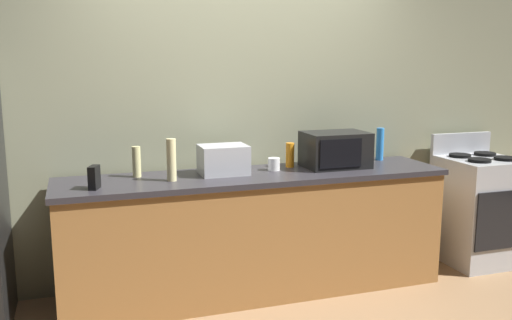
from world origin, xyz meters
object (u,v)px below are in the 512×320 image
(bottle_dish_soap, at_px, (290,155))
(mug_white, at_px, (274,164))
(bottle_hand_soap, at_px, (171,160))
(microwave, at_px, (335,150))
(stove_range, at_px, (478,209))
(toaster_oven, at_px, (223,160))
(cordless_phone, at_px, (94,177))
(bottle_vinegar, at_px, (137,162))
(bottle_spray_cleaner, at_px, (380,144))

(bottle_dish_soap, relative_size, mug_white, 2.00)
(bottle_hand_soap, bearing_deg, microwave, 4.32)
(stove_range, distance_m, bottle_hand_soap, 2.69)
(toaster_oven, xyz_separation_m, cordless_phone, (-0.90, -0.20, -0.03))
(stove_range, distance_m, mug_white, 1.90)
(stove_range, distance_m, toaster_oven, 2.29)
(cordless_phone, distance_m, bottle_dish_soap, 1.48)
(stove_range, relative_size, bottle_vinegar, 4.97)
(cordless_phone, height_order, mug_white, cordless_phone)
(stove_range, distance_m, bottle_dish_soap, 1.76)
(cordless_phone, relative_size, mug_white, 1.60)
(bottle_vinegar, bearing_deg, cordless_phone, -136.08)
(bottle_dish_soap, xyz_separation_m, bottle_hand_soap, (-0.95, -0.20, 0.05))
(cordless_phone, height_order, bottle_dish_soap, bottle_dish_soap)
(bottle_dish_soap, bearing_deg, microwave, -17.76)
(bottle_dish_soap, bearing_deg, toaster_oven, -170.38)
(stove_range, xyz_separation_m, bottle_hand_soap, (-2.62, -0.05, 0.58))
(bottle_vinegar, bearing_deg, stove_range, -3.05)
(toaster_oven, distance_m, bottle_vinegar, 0.61)
(bottle_vinegar, distance_m, mug_white, 1.00)
(cordless_phone, relative_size, bottle_spray_cleaner, 0.56)
(bottle_hand_soap, distance_m, bottle_spray_cleaner, 1.78)
(microwave, distance_m, mug_white, 0.50)
(bottle_dish_soap, xyz_separation_m, bottle_vinegar, (-1.16, -0.00, 0.01))
(stove_range, bearing_deg, bottle_dish_soap, 174.74)
(bottle_spray_cleaner, xyz_separation_m, mug_white, (-0.97, -0.13, -0.09))
(toaster_oven, distance_m, bottle_hand_soap, 0.41)
(cordless_phone, bearing_deg, bottle_spray_cleaner, 28.70)
(microwave, xyz_separation_m, toaster_oven, (-0.88, 0.01, -0.03))
(cordless_phone, xyz_separation_m, bottle_dish_soap, (1.46, 0.29, 0.02))
(toaster_oven, bearing_deg, stove_range, -1.55)
(bottle_dish_soap, height_order, bottle_spray_cleaner, bottle_spray_cleaner)
(microwave, bearing_deg, stove_range, -2.05)
(bottle_vinegar, xyz_separation_m, bottle_hand_soap, (0.21, -0.20, 0.04))
(stove_range, xyz_separation_m, cordless_phone, (-3.13, -0.14, 0.51))
(bottle_vinegar, bearing_deg, microwave, -3.95)
(microwave, height_order, bottle_vinegar, microwave)
(microwave, distance_m, bottle_spray_cleaner, 0.51)
(microwave, relative_size, bottle_spray_cleaner, 1.81)
(cordless_phone, bearing_deg, bottle_dish_soap, 31.43)
(stove_range, relative_size, toaster_oven, 3.18)
(toaster_oven, relative_size, mug_white, 3.62)
(bottle_hand_soap, bearing_deg, toaster_oven, 15.46)
(microwave, relative_size, mug_white, 5.12)
(bottle_spray_cleaner, bearing_deg, mug_white, -172.26)
(bottle_dish_soap, distance_m, bottle_hand_soap, 0.97)
(bottle_hand_soap, height_order, bottle_spray_cleaner, bottle_hand_soap)
(cordless_phone, bearing_deg, mug_white, 29.28)
(toaster_oven, distance_m, mug_white, 0.40)
(stove_range, distance_m, cordless_phone, 3.17)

